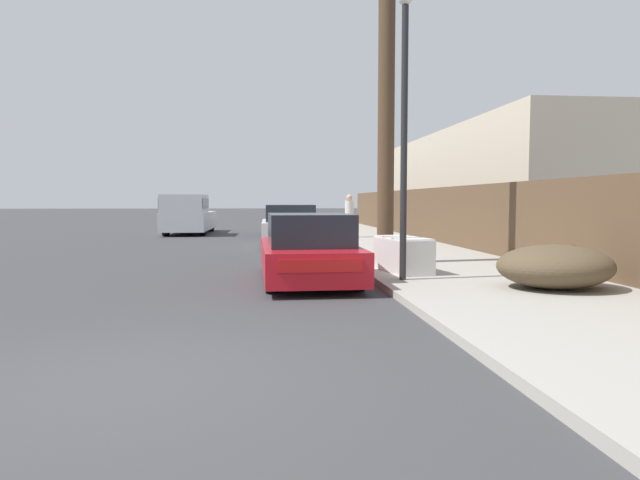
{
  "coord_description": "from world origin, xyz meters",
  "views": [
    {
      "loc": [
        1.11,
        -4.83,
        1.55
      ],
      "look_at": [
        2.39,
        7.49,
        0.69
      ],
      "focal_mm": 32.0,
      "sensor_mm": 36.0,
      "label": 1
    }
  ],
  "objects_px": {
    "pedestrian": "(349,215)",
    "discarded_fridge": "(403,254)",
    "car_parked_far": "(288,221)",
    "utility_pole": "(386,105)",
    "parked_sports_car_red": "(308,251)",
    "pickup_truck": "(188,215)",
    "street_lamp": "(404,115)",
    "car_parked_mid": "(290,227)",
    "brush_pile": "(555,266)"
  },
  "relations": [
    {
      "from": "pedestrian",
      "to": "discarded_fridge",
      "type": "bearing_deg",
      "value": -93.15
    },
    {
      "from": "car_parked_mid",
      "to": "street_lamp",
      "type": "distance_m",
      "value": 9.9
    },
    {
      "from": "car_parked_far",
      "to": "utility_pole",
      "type": "xyz_separation_m",
      "value": [
        1.62,
        -12.71,
        3.08
      ]
    },
    {
      "from": "discarded_fridge",
      "to": "pedestrian",
      "type": "distance_m",
      "value": 10.87
    },
    {
      "from": "parked_sports_car_red",
      "to": "car_parked_far",
      "type": "xyz_separation_m",
      "value": [
        0.33,
        14.8,
        0.04
      ]
    },
    {
      "from": "utility_pole",
      "to": "discarded_fridge",
      "type": "bearing_deg",
      "value": -90.0
    },
    {
      "from": "car_parked_mid",
      "to": "pedestrian",
      "type": "bearing_deg",
      "value": 46.07
    },
    {
      "from": "parked_sports_car_red",
      "to": "brush_pile",
      "type": "distance_m",
      "value": 4.34
    },
    {
      "from": "car_parked_far",
      "to": "pedestrian",
      "type": "distance_m",
      "value": 4.18
    },
    {
      "from": "car_parked_far",
      "to": "brush_pile",
      "type": "distance_m",
      "value": 17.13
    },
    {
      "from": "utility_pole",
      "to": "street_lamp",
      "type": "distance_m",
      "value": 2.88
    },
    {
      "from": "discarded_fridge",
      "to": "car_parked_mid",
      "type": "relative_size",
      "value": 0.38
    },
    {
      "from": "parked_sports_car_red",
      "to": "car_parked_mid",
      "type": "height_order",
      "value": "car_parked_mid"
    },
    {
      "from": "car_parked_mid",
      "to": "car_parked_far",
      "type": "distance_m",
      "value": 6.03
    },
    {
      "from": "pickup_truck",
      "to": "street_lamp",
      "type": "relative_size",
      "value": 1.11
    },
    {
      "from": "car_parked_mid",
      "to": "car_parked_far",
      "type": "relative_size",
      "value": 0.94
    },
    {
      "from": "discarded_fridge",
      "to": "street_lamp",
      "type": "bearing_deg",
      "value": -113.69
    },
    {
      "from": "parked_sports_car_red",
      "to": "pedestrian",
      "type": "xyz_separation_m",
      "value": [
        2.55,
        11.26,
        0.39
      ]
    },
    {
      "from": "pickup_truck",
      "to": "street_lamp",
      "type": "distance_m",
      "value": 17.85
    },
    {
      "from": "utility_pole",
      "to": "pedestrian",
      "type": "bearing_deg",
      "value": 86.28
    },
    {
      "from": "pedestrian",
      "to": "utility_pole",
      "type": "bearing_deg",
      "value": -93.72
    },
    {
      "from": "street_lamp",
      "to": "car_parked_mid",
      "type": "bearing_deg",
      "value": 99.44
    },
    {
      "from": "pickup_truck",
      "to": "brush_pile",
      "type": "height_order",
      "value": "pickup_truck"
    },
    {
      "from": "utility_pole",
      "to": "parked_sports_car_red",
      "type": "bearing_deg",
      "value": -133.06
    },
    {
      "from": "car_parked_mid",
      "to": "brush_pile",
      "type": "relative_size",
      "value": 2.32
    },
    {
      "from": "pickup_truck",
      "to": "utility_pole",
      "type": "distance_m",
      "value": 15.49
    },
    {
      "from": "utility_pole",
      "to": "pickup_truck",
      "type": "bearing_deg",
      "value": 113.95
    },
    {
      "from": "parked_sports_car_red",
      "to": "car_parked_far",
      "type": "height_order",
      "value": "car_parked_far"
    },
    {
      "from": "car_parked_far",
      "to": "discarded_fridge",
      "type": "bearing_deg",
      "value": -83.03
    },
    {
      "from": "car_parked_mid",
      "to": "car_parked_far",
      "type": "xyz_separation_m",
      "value": [
        0.25,
        6.02,
        -0.03
      ]
    },
    {
      "from": "car_parked_mid",
      "to": "pickup_truck",
      "type": "distance_m",
      "value": 8.43
    },
    {
      "from": "pickup_truck",
      "to": "street_lamp",
      "type": "bearing_deg",
      "value": 110.37
    },
    {
      "from": "discarded_fridge",
      "to": "utility_pole",
      "type": "height_order",
      "value": "utility_pole"
    },
    {
      "from": "pickup_truck",
      "to": "utility_pole",
      "type": "relative_size",
      "value": 0.8
    },
    {
      "from": "discarded_fridge",
      "to": "parked_sports_car_red",
      "type": "distance_m",
      "value": 2.0
    },
    {
      "from": "utility_pole",
      "to": "car_parked_far",
      "type": "bearing_deg",
      "value": 97.24
    },
    {
      "from": "discarded_fridge",
      "to": "pickup_truck",
      "type": "xyz_separation_m",
      "value": [
        -6.18,
        15.58,
        0.43
      ]
    },
    {
      "from": "brush_pile",
      "to": "street_lamp",
      "type": "bearing_deg",
      "value": 150.37
    },
    {
      "from": "pickup_truck",
      "to": "brush_pile",
      "type": "bearing_deg",
      "value": 115.22
    },
    {
      "from": "brush_pile",
      "to": "pedestrian",
      "type": "xyz_separation_m",
      "value": [
        -1.33,
        13.23,
        0.5
      ]
    },
    {
      "from": "car_parked_mid",
      "to": "utility_pole",
      "type": "distance_m",
      "value": 7.59
    },
    {
      "from": "car_parked_mid",
      "to": "brush_pile",
      "type": "height_order",
      "value": "car_parked_mid"
    },
    {
      "from": "discarded_fridge",
      "to": "brush_pile",
      "type": "height_order",
      "value": "discarded_fridge"
    },
    {
      "from": "utility_pole",
      "to": "brush_pile",
      "type": "height_order",
      "value": "utility_pole"
    },
    {
      "from": "pickup_truck",
      "to": "parked_sports_car_red",
      "type": "bearing_deg",
      "value": 105.76
    },
    {
      "from": "car_parked_far",
      "to": "street_lamp",
      "type": "distance_m",
      "value": 15.75
    },
    {
      "from": "discarded_fridge",
      "to": "pedestrian",
      "type": "bearing_deg",
      "value": 77.51
    },
    {
      "from": "brush_pile",
      "to": "parked_sports_car_red",
      "type": "bearing_deg",
      "value": 153.12
    },
    {
      "from": "parked_sports_car_red",
      "to": "pickup_truck",
      "type": "height_order",
      "value": "pickup_truck"
    },
    {
      "from": "car_parked_far",
      "to": "street_lamp",
      "type": "relative_size",
      "value": 0.9
    }
  ]
}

